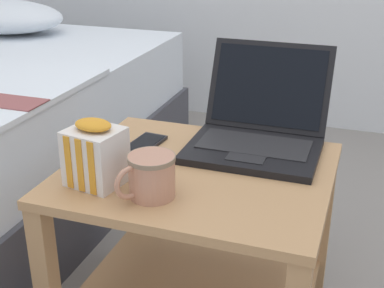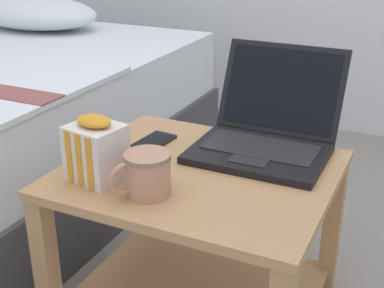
% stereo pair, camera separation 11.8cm
% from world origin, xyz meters
% --- Properties ---
extents(bedside_table, '(0.61, 0.53, 0.46)m').
position_xyz_m(bedside_table, '(0.00, 0.00, 0.30)').
color(bedside_table, tan).
rests_on(bedside_table, ground_plane).
extents(laptop, '(0.32, 0.34, 0.24)m').
position_xyz_m(laptop, '(0.10, 0.18, 0.51)').
color(laptop, black).
rests_on(laptop, bedside_table).
extents(mug_front_left, '(0.10, 0.13, 0.09)m').
position_xyz_m(mug_front_left, '(-0.05, -0.15, 0.51)').
color(mug_front_left, tan).
rests_on(mug_front_left, bedside_table).
extents(snack_bag, '(0.13, 0.12, 0.15)m').
position_xyz_m(snack_bag, '(-0.19, -0.14, 0.53)').
color(snack_bag, silver).
rests_on(snack_bag, bedside_table).
extents(cell_phone, '(0.08, 0.16, 0.01)m').
position_xyz_m(cell_phone, '(-0.17, 0.07, 0.47)').
color(cell_phone, black).
rests_on(cell_phone, bedside_table).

